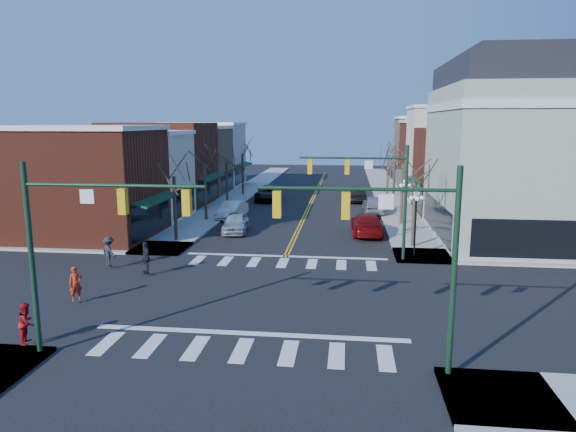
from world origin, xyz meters
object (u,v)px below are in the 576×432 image
(pedestrian_red_b, at_px, (27,323))
(lamppost_corner, at_px, (416,212))
(pedestrian_red_a, at_px, (76,284))
(pedestrian_dark_b, at_px, (109,252))
(lamppost_midblock, at_px, (405,197))
(car_left_mid, at_px, (232,210))
(car_right_far, at_px, (356,195))
(car_left_far, at_px, (268,193))
(pedestrian_dark_a, at_px, (146,257))
(car_left_near, at_px, (236,223))
(car_right_mid, at_px, (374,205))
(car_right_near, at_px, (367,224))
(victorian_corner, at_px, (526,149))

(pedestrian_red_b, bearing_deg, lamppost_corner, -60.50)
(lamppost_corner, bearing_deg, pedestrian_red_a, -148.34)
(pedestrian_dark_b, bearing_deg, lamppost_midblock, -114.30)
(car_left_mid, distance_m, car_right_far, 15.89)
(pedestrian_red_b, height_order, pedestrian_dark_b, pedestrian_dark_b)
(car_right_far, bearing_deg, pedestrian_dark_b, 55.36)
(car_left_far, distance_m, pedestrian_red_b, 38.42)
(pedestrian_dark_a, bearing_deg, pedestrian_dark_b, -146.25)
(car_left_near, relative_size, pedestrian_red_a, 2.77)
(car_right_mid, height_order, pedestrian_dark_b, pedestrian_dark_b)
(car_left_mid, xyz_separation_m, pedestrian_red_b, (-1.87, -27.22, 0.19))
(car_right_near, bearing_deg, lamppost_corner, 111.31)
(lamppost_corner, xyz_separation_m, lamppost_midblock, (0.00, 6.50, 0.00))
(car_left_near, xyz_separation_m, pedestrian_dark_a, (-2.50, -11.95, 0.28))
(lamppost_corner, height_order, lamppost_midblock, same)
(car_left_mid, relative_size, pedestrian_red_a, 2.80)
(victorian_corner, xyz_separation_m, pedestrian_dark_a, (-23.80, -11.83, -5.60))
(victorian_corner, height_order, pedestrian_red_b, victorian_corner)
(car_left_near, height_order, pedestrian_red_a, pedestrian_red_a)
(car_left_far, bearing_deg, pedestrian_red_b, -99.59)
(lamppost_midblock, distance_m, pedestrian_dark_b, 21.48)
(car_left_near, height_order, car_left_mid, car_left_near)
(pedestrian_dark_b, bearing_deg, victorian_corner, -123.93)
(victorian_corner, relative_size, car_left_far, 2.40)
(car_left_near, distance_m, car_left_mid, 6.04)
(lamppost_midblock, relative_size, pedestrian_dark_b, 2.42)
(lamppost_corner, height_order, pedestrian_dark_a, lamppost_corner)
(pedestrian_red_b, xyz_separation_m, pedestrian_dark_a, (0.97, 9.44, 0.11))
(car_right_near, relative_size, pedestrian_dark_a, 3.13)
(lamppost_midblock, xyz_separation_m, car_right_far, (-3.40, 16.71, -2.19))
(lamppost_midblock, bearing_deg, lamppost_corner, -90.00)
(victorian_corner, relative_size, pedestrian_dark_a, 7.81)
(lamppost_midblock, relative_size, pedestrian_red_a, 2.62)
(pedestrian_red_b, height_order, pedestrian_dark_a, pedestrian_dark_a)
(car_left_far, bearing_deg, pedestrian_red_a, -101.36)
(lamppost_corner, relative_size, pedestrian_dark_b, 2.42)
(pedestrian_dark_b, bearing_deg, car_right_near, -109.79)
(lamppost_corner, distance_m, pedestrian_red_b, 22.55)
(pedestrian_dark_a, relative_size, pedestrian_dark_b, 1.02)
(car_left_mid, xyz_separation_m, pedestrian_red_a, (-2.49, -22.48, 0.21))
(car_right_mid, distance_m, pedestrian_red_b, 34.61)
(pedestrian_red_a, relative_size, pedestrian_dark_b, 0.92)
(lamppost_corner, distance_m, lamppost_midblock, 6.50)
(pedestrian_dark_b, bearing_deg, car_right_far, -83.90)
(car_left_near, bearing_deg, lamppost_corner, -30.63)
(car_right_far, bearing_deg, car_left_mid, 38.43)
(car_right_near, relative_size, car_right_far, 1.22)
(car_left_near, height_order, car_right_near, car_right_near)
(victorian_corner, distance_m, car_right_mid, 15.40)
(lamppost_corner, relative_size, car_left_far, 0.73)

